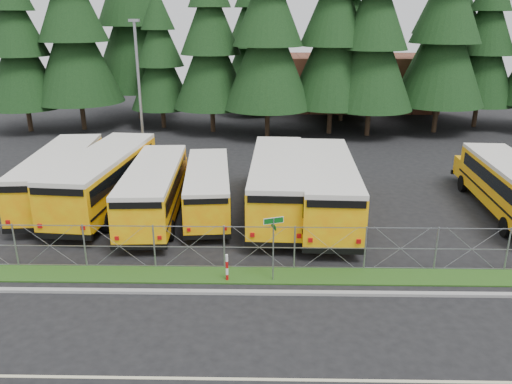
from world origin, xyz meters
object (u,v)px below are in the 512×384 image
at_px(bus_4, 278,185).
at_px(bus_east, 507,188).
at_px(bus_3, 208,189).
at_px(bus_0, 62,178).
at_px(striped_bollard, 227,268).
at_px(bus_1, 107,179).
at_px(bus_5, 326,188).
at_px(light_standard, 139,90).
at_px(bus_2, 156,191).
at_px(street_sign, 273,236).

distance_m(bus_4, bus_east, 12.53).
bearing_deg(bus_3, bus_0, 166.50).
bearing_deg(striped_bollard, bus_1, 130.93).
xyz_separation_m(bus_5, light_standard, (-11.96, 9.11, 3.91)).
bearing_deg(bus_0, striped_bollard, -46.08).
height_order(bus_2, striped_bollard, bus_2).
relative_size(bus_0, bus_5, 0.96).
distance_m(bus_4, striped_bollard, 8.12).
bearing_deg(street_sign, bus_1, 137.62).
distance_m(bus_2, bus_3, 2.84).
xyz_separation_m(bus_1, bus_east, (22.15, -0.73, -0.14)).
xyz_separation_m(bus_0, bus_2, (5.79, -1.92, -0.08)).
bearing_deg(bus_4, bus_east, 2.26).
relative_size(bus_3, street_sign, 3.53).
bearing_deg(light_standard, bus_2, -73.26).
distance_m(bus_3, street_sign, 8.50).
relative_size(street_sign, striped_bollard, 2.34).
bearing_deg(bus_4, street_sign, -90.47).
relative_size(street_sign, light_standard, 0.28).
relative_size(bus_0, bus_1, 0.96).
bearing_deg(light_standard, bus_east, -21.35).
bearing_deg(bus_5, bus_0, 175.85).
bearing_deg(bus_0, bus_2, -22.91).
bearing_deg(bus_1, bus_3, -2.19).
bearing_deg(bus_3, street_sign, -71.15).
height_order(bus_east, striped_bollard, bus_east).
xyz_separation_m(bus_0, bus_3, (8.54, -1.21, -0.23)).
height_order(bus_4, street_sign, bus_4).
bearing_deg(striped_bollard, bus_5, 56.36).
xyz_separation_m(bus_1, bus_3, (5.78, -0.74, -0.30)).
bearing_deg(bus_1, bus_5, -0.90).
height_order(bus_4, bus_5, bus_5).
relative_size(bus_2, bus_3, 1.11).
bearing_deg(striped_bollard, light_standard, 113.60).
height_order(bus_2, bus_3, bus_2).
height_order(bus_east, light_standard, light_standard).
relative_size(striped_bollard, light_standard, 0.12).
bearing_deg(bus_0, bus_east, -7.29).
distance_m(street_sign, light_standard, 18.94).
height_order(bus_east, street_sign, bus_east).
bearing_deg(bus_5, light_standard, 145.21).
height_order(bus_2, light_standard, light_standard).
bearing_deg(striped_bollard, bus_2, 121.63).
height_order(bus_5, bus_east, bus_5).
relative_size(bus_5, bus_east, 1.09).
height_order(bus_3, bus_5, bus_5).
bearing_deg(bus_east, bus_5, -173.33).
distance_m(bus_3, bus_4, 3.84).
bearing_deg(street_sign, striped_bollard, -178.16).
height_order(bus_1, bus_5, bus_1).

